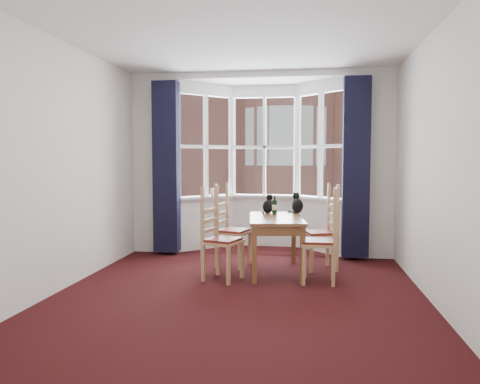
% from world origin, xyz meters
% --- Properties ---
extents(floor, '(4.50, 4.50, 0.00)m').
position_xyz_m(floor, '(0.00, 0.00, 0.00)').
color(floor, black).
rests_on(floor, ground).
extents(ceiling, '(4.50, 4.50, 0.00)m').
position_xyz_m(ceiling, '(0.00, 0.00, 2.80)').
color(ceiling, white).
rests_on(ceiling, floor).
extents(wall_left, '(0.00, 4.50, 4.50)m').
position_xyz_m(wall_left, '(-2.00, 0.00, 1.40)').
color(wall_left, silver).
rests_on(wall_left, floor).
extents(wall_right, '(0.00, 4.50, 4.50)m').
position_xyz_m(wall_right, '(2.00, 0.00, 1.40)').
color(wall_right, silver).
rests_on(wall_right, floor).
extents(wall_near, '(4.00, 0.00, 4.00)m').
position_xyz_m(wall_near, '(0.00, -2.25, 1.40)').
color(wall_near, silver).
rests_on(wall_near, floor).
extents(wall_back_pier_left, '(0.70, 0.12, 2.80)m').
position_xyz_m(wall_back_pier_left, '(-1.65, 2.25, 1.40)').
color(wall_back_pier_left, silver).
rests_on(wall_back_pier_left, floor).
extents(wall_back_pier_right, '(0.70, 0.12, 2.80)m').
position_xyz_m(wall_back_pier_right, '(1.65, 2.25, 1.40)').
color(wall_back_pier_right, silver).
rests_on(wall_back_pier_right, floor).
extents(bay_window, '(2.76, 0.94, 2.80)m').
position_xyz_m(bay_window, '(0.00, 2.75, 1.40)').
color(bay_window, white).
rests_on(bay_window, floor).
extents(curtain_left, '(0.38, 0.22, 2.60)m').
position_xyz_m(curtain_left, '(-1.42, 2.07, 1.35)').
color(curtain_left, black).
rests_on(curtain_left, floor).
extents(curtain_right, '(0.38, 0.22, 2.60)m').
position_xyz_m(curtain_right, '(1.42, 2.07, 1.35)').
color(curtain_right, black).
rests_on(curtain_right, floor).
extents(dining_table, '(0.82, 1.32, 0.72)m').
position_xyz_m(dining_table, '(0.33, 1.13, 0.62)').
color(dining_table, brown).
rests_on(dining_table, floor).
extents(chair_left_near, '(0.51, 0.52, 0.92)m').
position_xyz_m(chair_left_near, '(-0.37, 0.68, 0.47)').
color(chair_left_near, tan).
rests_on(chair_left_near, floor).
extents(chair_left_far, '(0.50, 0.51, 0.92)m').
position_xyz_m(chair_left_far, '(-0.36, 1.43, 0.47)').
color(chair_left_far, tan).
rests_on(chair_left_far, floor).
extents(chair_right_near, '(0.41, 0.43, 0.92)m').
position_xyz_m(chair_right_near, '(0.96, 0.71, 0.47)').
color(chair_right_near, tan).
rests_on(chair_right_near, floor).
extents(chair_right_far, '(0.50, 0.52, 0.92)m').
position_xyz_m(chair_right_far, '(0.99, 1.42, 0.47)').
color(chair_right_far, tan).
rests_on(chair_right_far, floor).
extents(cat_left, '(0.19, 0.23, 0.28)m').
position_xyz_m(cat_left, '(0.19, 1.57, 0.83)').
color(cat_left, black).
rests_on(cat_left, dining_table).
extents(cat_right, '(0.21, 0.25, 0.31)m').
position_xyz_m(cat_right, '(0.59, 1.67, 0.84)').
color(cat_right, black).
rests_on(cat_right, dining_table).
extents(wine_bottle, '(0.07, 0.07, 0.26)m').
position_xyz_m(wine_bottle, '(0.29, 1.43, 0.84)').
color(wine_bottle, black).
rests_on(wine_bottle, dining_table).
extents(candle_tall, '(0.06, 0.06, 0.13)m').
position_xyz_m(candle_tall, '(-0.81, 2.60, 0.93)').
color(candle_tall, white).
rests_on(candle_tall, bay_window).
extents(street, '(80.00, 80.00, 0.00)m').
position_xyz_m(street, '(0.00, 32.25, -6.00)').
color(street, '#333335').
rests_on(street, ground).
extents(tenement_building, '(18.40, 7.80, 15.20)m').
position_xyz_m(tenement_building, '(0.00, 14.01, 1.60)').
color(tenement_building, '#94594C').
rests_on(tenement_building, street).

